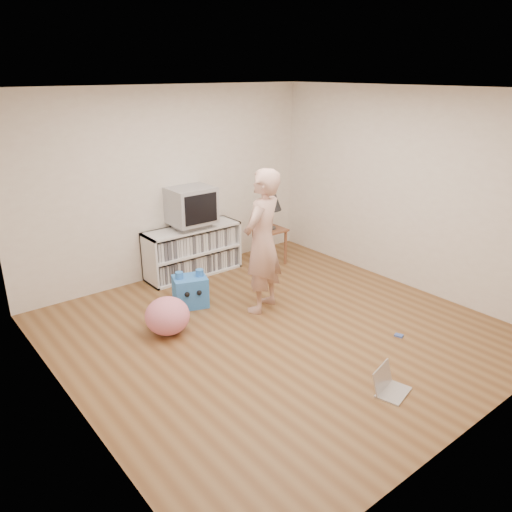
{
  "coord_description": "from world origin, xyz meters",
  "views": [
    {
      "loc": [
        -3.29,
        -3.77,
        2.78
      ],
      "look_at": [
        0.04,
        0.4,
        0.78
      ],
      "focal_mm": 35.0,
      "sensor_mm": 36.0,
      "label": 1
    }
  ],
  "objects_px": {
    "plush_pink": "(167,316)",
    "crt_tv": "(191,205)",
    "plush_blue": "(190,291)",
    "side_table": "(270,237)",
    "person": "(262,242)",
    "media_unit": "(192,250)",
    "table_lamp": "(270,203)",
    "laptop": "(388,385)",
    "dvd_deck": "(192,225)"
  },
  "relations": [
    {
      "from": "media_unit",
      "to": "laptop",
      "type": "xyz_separation_m",
      "value": [
        -0.11,
        -3.54,
        -0.29
      ]
    },
    {
      "from": "side_table",
      "to": "person",
      "type": "bearing_deg",
      "value": -133.45
    },
    {
      "from": "table_lamp",
      "to": "plush_blue",
      "type": "relative_size",
      "value": 1.06
    },
    {
      "from": "crt_tv",
      "to": "table_lamp",
      "type": "distance_m",
      "value": 1.18
    },
    {
      "from": "laptop",
      "to": "plush_pink",
      "type": "relative_size",
      "value": 0.79
    },
    {
      "from": "crt_tv",
      "to": "laptop",
      "type": "distance_m",
      "value": 3.65
    },
    {
      "from": "media_unit",
      "to": "crt_tv",
      "type": "xyz_separation_m",
      "value": [
        -0.0,
        -0.02,
        0.67
      ]
    },
    {
      "from": "side_table",
      "to": "laptop",
      "type": "xyz_separation_m",
      "value": [
        -1.23,
        -3.15,
        -0.35
      ]
    },
    {
      "from": "media_unit",
      "to": "laptop",
      "type": "height_order",
      "value": "media_unit"
    },
    {
      "from": "table_lamp",
      "to": "laptop",
      "type": "xyz_separation_m",
      "value": [
        -1.23,
        -3.15,
        -0.88
      ]
    },
    {
      "from": "media_unit",
      "to": "plush_pink",
      "type": "height_order",
      "value": "media_unit"
    },
    {
      "from": "media_unit",
      "to": "table_lamp",
      "type": "xyz_separation_m",
      "value": [
        1.12,
        -0.39,
        0.59
      ]
    },
    {
      "from": "crt_tv",
      "to": "person",
      "type": "bearing_deg",
      "value": -87.61
    },
    {
      "from": "side_table",
      "to": "laptop",
      "type": "relative_size",
      "value": 1.41
    },
    {
      "from": "laptop",
      "to": "side_table",
      "type": "bearing_deg",
      "value": 53.99
    },
    {
      "from": "crt_tv",
      "to": "media_unit",
      "type": "bearing_deg",
      "value": 90.0
    },
    {
      "from": "dvd_deck",
      "to": "plush_blue",
      "type": "relative_size",
      "value": 0.93
    },
    {
      "from": "dvd_deck",
      "to": "laptop",
      "type": "relative_size",
      "value": 1.15
    },
    {
      "from": "crt_tv",
      "to": "dvd_deck",
      "type": "bearing_deg",
      "value": 90.0
    },
    {
      "from": "person",
      "to": "plush_blue",
      "type": "relative_size",
      "value": 3.58
    },
    {
      "from": "person",
      "to": "dvd_deck",
      "type": "bearing_deg",
      "value": -110.59
    },
    {
      "from": "side_table",
      "to": "table_lamp",
      "type": "distance_m",
      "value": 0.53
    },
    {
      "from": "media_unit",
      "to": "crt_tv",
      "type": "bearing_deg",
      "value": -90.0
    },
    {
      "from": "plush_pink",
      "to": "crt_tv",
      "type": "bearing_deg",
      "value": 48.59
    },
    {
      "from": "media_unit",
      "to": "person",
      "type": "distance_m",
      "value": 1.59
    },
    {
      "from": "media_unit",
      "to": "plush_pink",
      "type": "bearing_deg",
      "value": -131.0
    },
    {
      "from": "side_table",
      "to": "laptop",
      "type": "bearing_deg",
      "value": -111.33
    },
    {
      "from": "crt_tv",
      "to": "person",
      "type": "height_order",
      "value": "person"
    },
    {
      "from": "dvd_deck",
      "to": "crt_tv",
      "type": "distance_m",
      "value": 0.29
    },
    {
      "from": "side_table",
      "to": "plush_blue",
      "type": "bearing_deg",
      "value": -163.61
    },
    {
      "from": "dvd_deck",
      "to": "plush_pink",
      "type": "xyz_separation_m",
      "value": [
        -1.15,
        -1.31,
        -0.52
      ]
    },
    {
      "from": "plush_blue",
      "to": "plush_pink",
      "type": "height_order",
      "value": "plush_blue"
    },
    {
      "from": "table_lamp",
      "to": "plush_pink",
      "type": "relative_size",
      "value": 1.04
    },
    {
      "from": "media_unit",
      "to": "laptop",
      "type": "relative_size",
      "value": 3.58
    },
    {
      "from": "laptop",
      "to": "plush_blue",
      "type": "height_order",
      "value": "plush_blue"
    },
    {
      "from": "media_unit",
      "to": "crt_tv",
      "type": "distance_m",
      "value": 0.67
    },
    {
      "from": "laptop",
      "to": "plush_blue",
      "type": "distance_m",
      "value": 2.7
    },
    {
      "from": "dvd_deck",
      "to": "plush_blue",
      "type": "xyz_separation_m",
      "value": [
        -0.59,
        -0.87,
        -0.54
      ]
    },
    {
      "from": "crt_tv",
      "to": "plush_blue",
      "type": "bearing_deg",
      "value": -123.99
    },
    {
      "from": "crt_tv",
      "to": "plush_blue",
      "type": "distance_m",
      "value": 1.33
    },
    {
      "from": "dvd_deck",
      "to": "side_table",
      "type": "distance_m",
      "value": 1.22
    },
    {
      "from": "dvd_deck",
      "to": "person",
      "type": "bearing_deg",
      "value": -87.62
    },
    {
      "from": "crt_tv",
      "to": "side_table",
      "type": "relative_size",
      "value": 1.09
    },
    {
      "from": "person",
      "to": "laptop",
      "type": "bearing_deg",
      "value": 62.17
    },
    {
      "from": "dvd_deck",
      "to": "laptop",
      "type": "distance_m",
      "value": 3.59
    },
    {
      "from": "media_unit",
      "to": "plush_blue",
      "type": "xyz_separation_m",
      "value": [
        -0.59,
        -0.89,
        -0.15
      ]
    },
    {
      "from": "dvd_deck",
      "to": "plush_blue",
      "type": "distance_m",
      "value": 1.18
    },
    {
      "from": "media_unit",
      "to": "plush_pink",
      "type": "distance_m",
      "value": 1.76
    },
    {
      "from": "person",
      "to": "table_lamp",
      "type": "bearing_deg",
      "value": -156.43
    },
    {
      "from": "crt_tv",
      "to": "table_lamp",
      "type": "bearing_deg",
      "value": -18.12
    }
  ]
}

